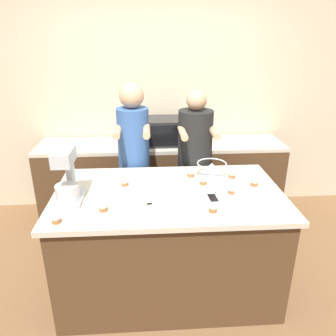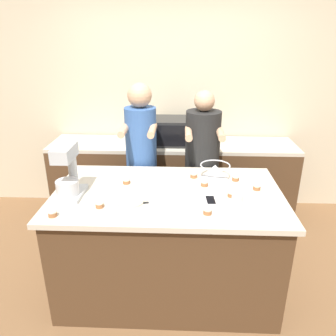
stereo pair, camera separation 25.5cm
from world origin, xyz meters
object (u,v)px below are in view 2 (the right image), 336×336
(cupcake_2, at_px, (257,187))
(cupcake_7, at_px, (194,175))
(cupcake_6, at_px, (208,210))
(cupcake_3, at_px, (52,213))
(person_left, at_px, (142,162))
(cupcake_8, at_px, (236,178))
(cell_phone, at_px, (211,200))
(small_plate, at_px, (130,201))
(baking_tray, at_px, (159,182))
(cupcake_5, at_px, (205,183))
(cupcake_4, at_px, (232,193))
(cupcake_1, at_px, (99,204))
(drinking_glass, at_px, (237,200))
(stand_mixer, at_px, (68,174))
(cupcake_0, at_px, (126,181))
(knife, at_px, (151,202))
(mixing_bowl, at_px, (215,171))
(microwave_oven, at_px, (178,131))
(person_right, at_px, (202,168))

(cupcake_2, height_order, cupcake_7, same)
(cupcake_6, bearing_deg, cupcake_3, -175.84)
(person_left, height_order, cupcake_8, person_left)
(cell_phone, distance_m, cupcake_8, 0.45)
(cell_phone, distance_m, small_plate, 0.60)
(baking_tray, relative_size, cupcake_6, 6.58)
(small_plate, relative_size, cupcake_5, 3.34)
(cupcake_4, relative_size, cupcake_7, 1.00)
(cupcake_6, bearing_deg, cupcake_1, 175.38)
(cupcake_1, bearing_deg, cupcake_3, -154.43)
(small_plate, relative_size, cupcake_6, 3.34)
(drinking_glass, bearing_deg, small_plate, 178.64)
(drinking_glass, height_order, cupcake_7, drinking_glass)
(stand_mixer, height_order, cupcake_3, stand_mixer)
(cupcake_1, relative_size, cupcake_6, 1.00)
(cell_phone, bearing_deg, cupcake_0, 157.41)
(knife, xyz_separation_m, cupcake_3, (-0.65, -0.22, 0.02))
(mixing_bowl, distance_m, cupcake_6, 0.61)
(stand_mixer, bearing_deg, drinking_glass, -4.98)
(cupcake_3, relative_size, cupcake_4, 1.00)
(mixing_bowl, height_order, small_plate, mixing_bowl)
(stand_mixer, xyz_separation_m, cupcake_3, (-0.02, -0.31, -0.15))
(baking_tray, relative_size, microwave_oven, 0.73)
(person_left, bearing_deg, stand_mixer, -119.63)
(cell_phone, xyz_separation_m, cupcake_7, (-0.11, 0.43, 0.02))
(person_left, height_order, cupcake_1, person_left)
(knife, bearing_deg, microwave_oven, 83.01)
(person_right, distance_m, cell_phone, 0.85)
(mixing_bowl, bearing_deg, cupcake_2, -32.11)
(cupcake_0, bearing_deg, drinking_glass, -21.79)
(small_plate, xyz_separation_m, cupcake_8, (0.83, 0.43, 0.02))
(cupcake_6, bearing_deg, person_right, 89.00)
(cupcake_0, bearing_deg, cupcake_1, -107.16)
(mixing_bowl, height_order, cupcake_8, mixing_bowl)
(baking_tray, distance_m, drinking_glass, 0.68)
(microwave_oven, height_order, cupcake_4, microwave_oven)
(small_plate, height_order, cupcake_6, cupcake_6)
(cupcake_0, distance_m, cupcake_8, 0.92)
(person_right, distance_m, cupcake_8, 0.54)
(cell_phone, relative_size, cupcake_2, 2.42)
(cell_phone, bearing_deg, cupcake_8, 57.94)
(cell_phone, relative_size, drinking_glass, 1.63)
(cell_phone, relative_size, cupcake_3, 2.42)
(cupcake_2, xyz_separation_m, cupcake_8, (-0.14, 0.17, 0.00))
(stand_mixer, xyz_separation_m, microwave_oven, (0.81, 1.37, -0.04))
(small_plate, height_order, cupcake_5, cupcake_5)
(cupcake_1, bearing_deg, person_left, 79.29)
(cupcake_3, height_order, cupcake_8, same)
(microwave_oven, distance_m, small_plate, 1.51)
(person_right, relative_size, cupcake_6, 26.15)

